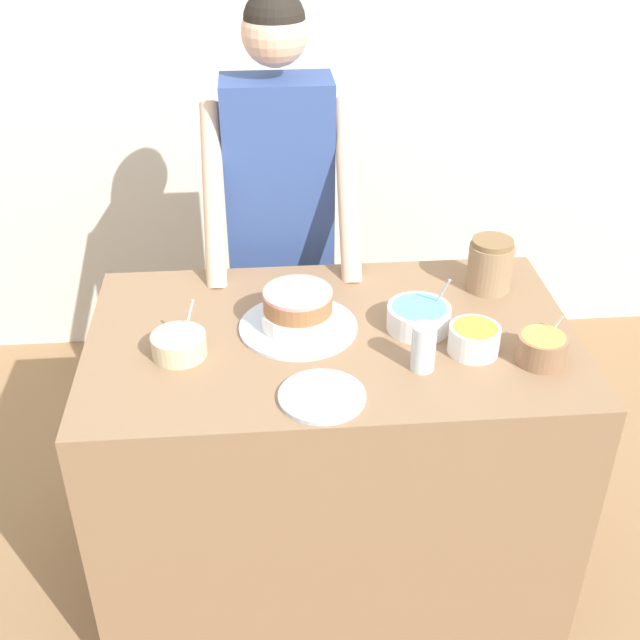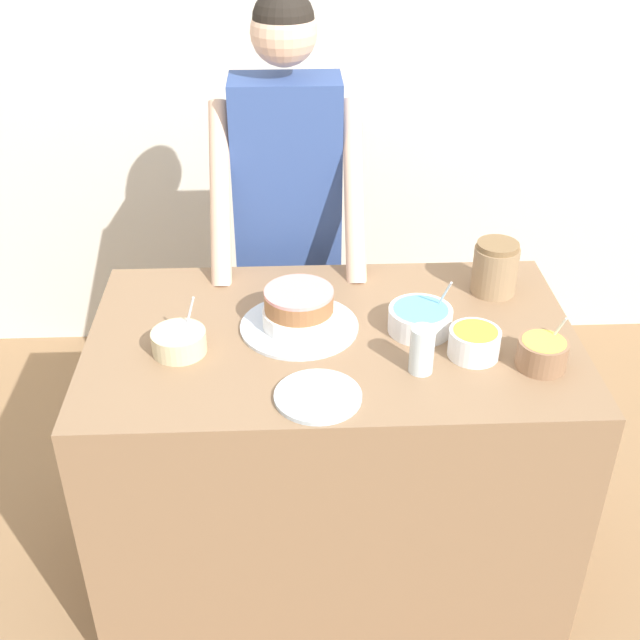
% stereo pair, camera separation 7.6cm
% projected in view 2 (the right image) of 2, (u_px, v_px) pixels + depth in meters
% --- Properties ---
extents(wall_back, '(10.00, 0.05, 2.60)m').
position_uv_depth(wall_back, '(314.00, 68.00, 3.36)').
color(wall_back, silver).
rests_on(wall_back, ground_plane).
extents(counter, '(1.41, 0.84, 0.92)m').
position_uv_depth(counter, '(331.00, 455.00, 2.56)').
color(counter, '#8C6B4C').
rests_on(counter, ground_plane).
extents(person_baker, '(0.50, 0.48, 1.76)m').
position_uv_depth(person_baker, '(287.00, 194.00, 2.77)').
color(person_baker, '#2D2D38').
rests_on(person_baker, ground_plane).
extents(cake, '(0.35, 0.35, 0.13)m').
position_uv_depth(cake, '(299.00, 312.00, 2.32)').
color(cake, silver).
rests_on(cake, counter).
extents(frosting_bowl_blue, '(0.18, 0.18, 0.17)m').
position_uv_depth(frosting_bowl_blue, '(420.00, 319.00, 2.31)').
color(frosting_bowl_blue, white).
rests_on(frosting_bowl_blue, counter).
extents(frosting_bowl_orange, '(0.14, 0.14, 0.08)m').
position_uv_depth(frosting_bowl_orange, '(474.00, 342.00, 2.20)').
color(frosting_bowl_orange, white).
rests_on(frosting_bowl_orange, counter).
extents(frosting_bowl_white, '(0.15, 0.15, 0.15)m').
position_uv_depth(frosting_bowl_white, '(179.00, 341.00, 2.22)').
color(frosting_bowl_white, beige).
rests_on(frosting_bowl_white, counter).
extents(frosting_bowl_yellow, '(0.14, 0.14, 0.14)m').
position_uv_depth(frosting_bowl_yellow, '(542.00, 352.00, 2.16)').
color(frosting_bowl_yellow, '#936B4C').
rests_on(frosting_bowl_yellow, counter).
extents(drinking_glass, '(0.07, 0.07, 0.13)m').
position_uv_depth(drinking_glass, '(422.00, 350.00, 2.13)').
color(drinking_glass, silver).
rests_on(drinking_glass, counter).
extents(ceramic_plate, '(0.23, 0.23, 0.01)m').
position_uv_depth(ceramic_plate, '(318.00, 396.00, 2.06)').
color(ceramic_plate, silver).
rests_on(ceramic_plate, counter).
extents(stoneware_jar, '(0.14, 0.14, 0.17)m').
position_uv_depth(stoneware_jar, '(495.00, 268.00, 2.48)').
color(stoneware_jar, '#9E7F5B').
rests_on(stoneware_jar, counter).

